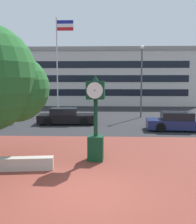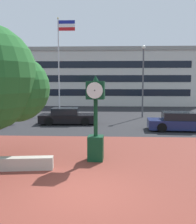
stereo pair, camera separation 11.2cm
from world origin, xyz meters
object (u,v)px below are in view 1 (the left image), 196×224
object	(u,v)px
car_street_far	(179,122)
street_lamp_post	(142,74)
flagpole_primary	(59,58)
street_clock	(96,119)
car_street_distant	(66,117)
civic_building	(86,77)

from	to	relation	value
car_street_far	street_lamp_post	xyz separation A→B (m)	(-1.89, 6.50, 3.50)
car_street_far	flagpole_primary	size ratio (longest dim) A/B	0.49
street_clock	car_street_distant	world-z (taller)	street_clock
civic_building	car_street_far	bearing A→B (deg)	-70.07
car_street_distant	civic_building	xyz separation A→B (m)	(-0.22, 21.19, 3.37)
street_clock	street_lamp_post	world-z (taller)	street_lamp_post
car_street_far	civic_building	bearing A→B (deg)	-157.02
street_clock	flagpole_primary	size ratio (longest dim) A/B	0.39
street_clock	civic_building	size ratio (longest dim) A/B	0.12
street_clock	flagpole_primary	world-z (taller)	flagpole_primary
car_street_far	car_street_distant	distance (m)	8.66
flagpole_primary	car_street_far	bearing A→B (deg)	-39.37
civic_building	street_lamp_post	size ratio (longest dim) A/B	4.80
flagpole_primary	civic_building	distance (m)	15.63
car_street_distant	flagpole_primary	bearing A→B (deg)	-168.15
street_lamp_post	street_clock	bearing A→B (deg)	-104.61
civic_building	street_lamp_post	distance (m)	18.33
car_street_distant	civic_building	world-z (taller)	civic_building
street_lamp_post	car_street_far	bearing A→B (deg)	-73.75
flagpole_primary	civic_building	world-z (taller)	flagpole_primary
street_lamp_post	flagpole_primary	bearing A→B (deg)	168.62
street_clock	car_street_far	world-z (taller)	street_clock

